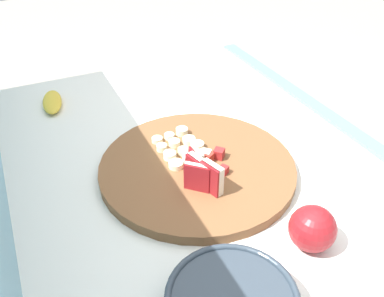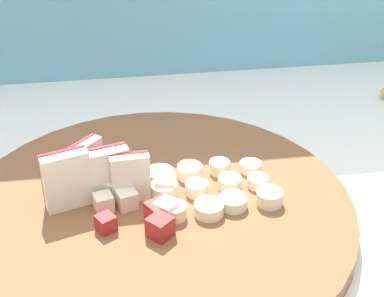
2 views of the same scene
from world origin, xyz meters
TOP-DOWN VIEW (x-y plane):
  - cutting_board at (0.11, 0.02)m, footprint 0.40×0.40m
  - apple_wedge_fan at (0.05, 0.05)m, footprint 0.11×0.06m
  - apple_dice_pile at (0.09, 0.01)m, footprint 0.09×0.10m
  - banana_slice_rows at (0.17, 0.04)m, footprint 0.13×0.10m
  - banana_peel at (0.52, 0.25)m, footprint 0.13×0.07m
  - whole_apple at (-0.15, -0.06)m, footprint 0.08×0.08m

SIDE VIEW (x-z plane):
  - cutting_board at x=0.11m, z-range 0.88..0.90m
  - banana_peel at x=0.52m, z-range 0.88..0.90m
  - banana_slice_rows at x=0.17m, z-range 0.90..0.91m
  - apple_dice_pile at x=0.09m, z-range 0.90..0.92m
  - whole_apple at x=-0.15m, z-range 0.88..0.95m
  - apple_wedge_fan at x=0.05m, z-range 0.89..0.95m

